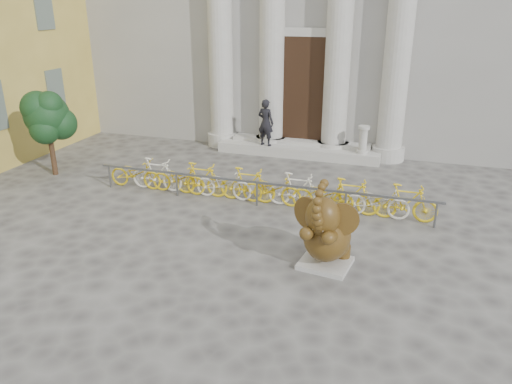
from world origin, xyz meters
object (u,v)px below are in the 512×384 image
(elephant_statue, at_px, (326,234))
(tree, at_px, (47,117))
(pedestrian, at_px, (266,123))
(bike_rack, at_px, (259,186))

(elephant_statue, height_order, tree, tree)
(elephant_statue, bearing_deg, tree, 168.96)
(elephant_statue, height_order, pedestrian, elephant_statue)
(elephant_statue, height_order, bike_rack, elephant_statue)
(bike_rack, relative_size, pedestrian, 5.78)
(bike_rack, bearing_deg, pedestrian, 104.64)
(elephant_statue, xyz_separation_m, pedestrian, (-3.65, 7.57, 0.45))
(elephant_statue, relative_size, pedestrian, 1.24)
(pedestrian, bearing_deg, bike_rack, 118.37)
(elephant_statue, xyz_separation_m, bike_rack, (-2.47, 3.03, -0.27))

